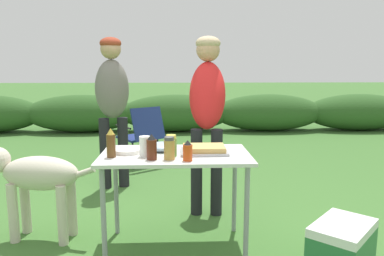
# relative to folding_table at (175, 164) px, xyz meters

# --- Properties ---
(ground_plane) EXTENTS (60.00, 60.00, 0.00)m
(ground_plane) POSITION_rel_folding_table_xyz_m (0.00, 0.00, -0.66)
(ground_plane) COLOR #3D6B2D
(shrub_hedge) EXTENTS (14.40, 0.90, 0.79)m
(shrub_hedge) POSITION_rel_folding_table_xyz_m (0.00, 5.25, -0.27)
(shrub_hedge) COLOR #2D5623
(shrub_hedge) RESTS_ON ground
(folding_table) EXTENTS (1.10, 0.64, 0.74)m
(folding_table) POSITION_rel_folding_table_xyz_m (0.00, 0.00, 0.00)
(folding_table) COLOR silver
(folding_table) RESTS_ON ground
(food_tray) EXTENTS (0.35, 0.26, 0.06)m
(food_tray) POSITION_rel_folding_table_xyz_m (0.21, 0.01, 0.10)
(food_tray) COLOR #9E9EA3
(food_tray) RESTS_ON folding_table
(plate_stack) EXTENTS (0.21, 0.21, 0.03)m
(plate_stack) POSITION_rel_folding_table_xyz_m (-0.36, 0.04, 0.09)
(plate_stack) COLOR white
(plate_stack) RESTS_ON folding_table
(mixing_bowl) EXTENTS (0.23, 0.23, 0.06)m
(mixing_bowl) POSITION_rel_folding_table_xyz_m (-0.10, 0.11, 0.11)
(mixing_bowl) COLOR #99B2CC
(mixing_bowl) RESTS_ON folding_table
(paper_cup_stack) EXTENTS (0.08, 0.08, 0.15)m
(paper_cup_stack) POSITION_rel_folding_table_xyz_m (-0.22, -0.08, 0.15)
(paper_cup_stack) COLOR white
(paper_cup_stack) RESTS_ON folding_table
(beer_bottle) EXTENTS (0.06, 0.06, 0.21)m
(beer_bottle) POSITION_rel_folding_table_xyz_m (-0.45, -0.09, 0.18)
(beer_bottle) COLOR brown
(beer_bottle) RESTS_ON folding_table
(spice_jar) EXTENTS (0.07, 0.07, 0.16)m
(spice_jar) POSITION_rel_folding_table_xyz_m (-0.04, -0.18, 0.15)
(spice_jar) COLOR #B2893D
(spice_jar) RESTS_ON folding_table
(hot_sauce_bottle) EXTENTS (0.06, 0.06, 0.14)m
(hot_sauce_bottle) POSITION_rel_folding_table_xyz_m (0.09, -0.22, 0.14)
(hot_sauce_bottle) COLOR #CC4214
(hot_sauce_bottle) RESTS_ON folding_table
(bbq_sauce_bottle) EXTENTS (0.07, 0.07, 0.18)m
(bbq_sauce_bottle) POSITION_rel_folding_table_xyz_m (-0.16, -0.17, 0.16)
(bbq_sauce_bottle) COLOR #562314
(bbq_sauce_bottle) RESTS_ON folding_table
(relish_jar) EXTENTS (0.08, 0.08, 0.16)m
(relish_jar) POSITION_rel_folding_table_xyz_m (-0.03, -0.08, 0.15)
(relish_jar) COLOR olive
(relish_jar) RESTS_ON folding_table
(standing_person_in_dark_puffer) EXTENTS (0.39, 0.51, 1.66)m
(standing_person_in_dark_puffer) POSITION_rel_folding_table_xyz_m (0.30, 0.77, 0.40)
(standing_person_in_dark_puffer) COLOR black
(standing_person_in_dark_puffer) RESTS_ON ground
(standing_person_in_olive_jacket) EXTENTS (0.43, 0.36, 1.69)m
(standing_person_in_olive_jacket) POSITION_rel_folding_table_xyz_m (-0.70, 1.50, 0.39)
(standing_person_in_olive_jacket) COLOR black
(standing_person_in_olive_jacket) RESTS_ON ground
(dog) EXTENTS (0.98, 0.36, 0.75)m
(dog) POSITION_rel_folding_table_xyz_m (-1.12, 0.21, -0.15)
(dog) COLOR beige
(dog) RESTS_ON ground
(camp_chair_green_behind_table) EXTENTS (0.72, 0.75, 0.83)m
(camp_chair_green_behind_table) POSITION_rel_folding_table_xyz_m (-0.47, 2.44, -0.20)
(camp_chair_green_behind_table) COLOR navy
(camp_chair_green_behind_table) RESTS_ON ground
(cooler_box) EXTENTS (0.56, 0.57, 0.34)m
(cooler_box) POSITION_rel_folding_table_xyz_m (1.12, -0.39, -0.49)
(cooler_box) COLOR #286B3D
(cooler_box) RESTS_ON ground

